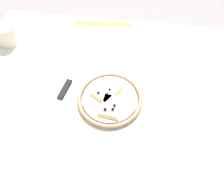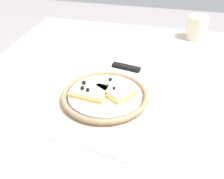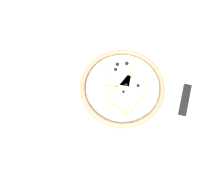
{
  "view_description": "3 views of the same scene",
  "coord_description": "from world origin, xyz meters",
  "views": [
    {
      "loc": [
        -0.11,
        0.49,
        1.48
      ],
      "look_at": [
        -0.05,
        -0.02,
        0.75
      ],
      "focal_mm": 39.93,
      "sensor_mm": 36.0,
      "label": 1
    },
    {
      "loc": [
        -0.63,
        -0.15,
        1.16
      ],
      "look_at": [
        -0.02,
        0.0,
        0.73
      ],
      "focal_mm": 45.54,
      "sensor_mm": 36.0,
      "label": 2
    },
    {
      "loc": [
        -0.05,
        -0.3,
        1.46
      ],
      "look_at": [
        -0.07,
        -0.0,
        0.74
      ],
      "focal_mm": 46.68,
      "sensor_mm": 36.0,
      "label": 3
    }
  ],
  "objects": [
    {
      "name": "dining_table",
      "position": [
        0.0,
        0.0,
        0.63
      ],
      "size": [
        1.0,
        0.85,
        0.72
      ],
      "color": "#BCB29E",
      "rests_on": "ground_plane"
    },
    {
      "name": "plate",
      "position": [
        -0.04,
        0.01,
        0.73
      ],
      "size": [
        0.23,
        0.23,
        0.02
      ],
      "color": "white",
      "rests_on": "dining_table"
    },
    {
      "name": "pizza_slice_near",
      "position": [
        -0.03,
        -0.01,
        0.74
      ],
      "size": [
        0.12,
        0.12,
        0.03
      ],
      "color": "tan",
      "rests_on": "plate"
    },
    {
      "name": "pizza_slice_far",
      "position": [
        -0.05,
        0.05,
        0.74
      ],
      "size": [
        0.08,
        0.1,
        0.03
      ],
      "color": "tan",
      "rests_on": "plate"
    },
    {
      "name": "knife",
      "position": [
        0.14,
        0.02,
        0.72
      ],
      "size": [
        0.07,
        0.24,
        0.01
      ],
      "color": "silver",
      "rests_on": "dining_table"
    },
    {
      "name": "fork",
      "position": [
        -0.22,
        0.01,
        0.72
      ],
      "size": [
        0.05,
        0.2,
        0.0
      ],
      "color": "#B8B8B8",
      "rests_on": "dining_table"
    },
    {
      "name": "cup",
      "position": [
        0.42,
        -0.22,
        0.76
      ],
      "size": [
        0.08,
        0.08,
        0.09
      ],
      "primitive_type": "cylinder",
      "color": "beige",
      "rests_on": "dining_table"
    }
  ]
}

